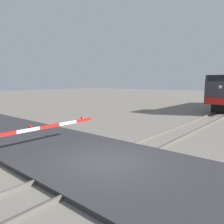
# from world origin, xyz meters

# --- Properties ---
(ground_plane) EXTENTS (160.00, 160.00, 0.00)m
(ground_plane) POSITION_xyz_m (0.00, 0.00, 0.00)
(ground_plane) COLOR slate
(rail_track_left) EXTENTS (0.08, 80.00, 0.15)m
(rail_track_left) POSITION_xyz_m (-0.72, 0.00, 0.07)
(rail_track_left) COLOR #59544C
(rail_track_left) RESTS_ON ground_plane
(rail_track_right) EXTENTS (0.08, 80.00, 0.15)m
(rail_track_right) POSITION_xyz_m (0.72, 0.00, 0.07)
(rail_track_right) COLOR #59544C
(rail_track_right) RESTS_ON ground_plane
(road_surface) EXTENTS (36.00, 5.51, 0.17)m
(road_surface) POSITION_xyz_m (0.00, 0.00, 0.08)
(road_surface) COLOR #2D2D30
(road_surface) RESTS_ON ground_plane
(crossing_gate) EXTENTS (0.36, 6.19, 1.36)m
(crossing_gate) POSITION_xyz_m (-3.43, -2.45, 0.86)
(crossing_gate) COLOR silver
(crossing_gate) RESTS_ON ground_plane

